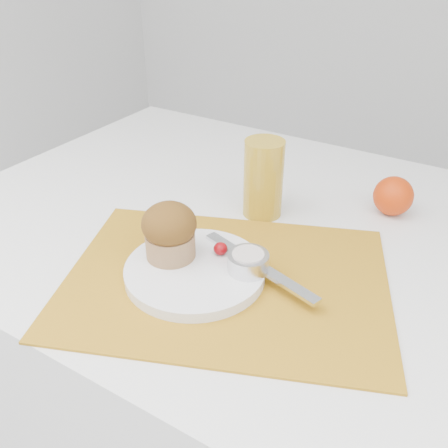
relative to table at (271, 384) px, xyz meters
The scene contains 11 objects.
table is the anchor object (origin of this frame).
placemat 0.41m from the table, 93.57° to the right, with size 0.46×0.34×0.00m, color #B57C19.
plate 0.43m from the table, 106.24° to the right, with size 0.20×0.20×0.02m, color white.
ramekin 0.43m from the table, 83.91° to the right, with size 0.06×0.06×0.03m, color silver.
cream 0.45m from the table, 83.91° to the right, with size 0.05×0.05×0.01m, color beige.
raspberry_near 0.43m from the table, 105.64° to the right, with size 0.02×0.02×0.02m, color #600206.
raspberry_far 0.43m from the table, 93.82° to the right, with size 0.02×0.02×0.02m, color #4F0214.
butter_knife 0.42m from the table, 78.97° to the right, with size 0.22×0.02×0.01m, color silver.
orange 0.46m from the table, 48.62° to the left, with size 0.07×0.07×0.07m, color #D53A07.
juice_glass 0.45m from the table, 148.38° to the left, with size 0.07×0.07×0.14m, color gold.
muffin 0.48m from the table, 119.08° to the right, with size 0.08×0.08×0.09m.
Camera 1 is at (0.29, -0.60, 1.20)m, focal length 40.00 mm.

